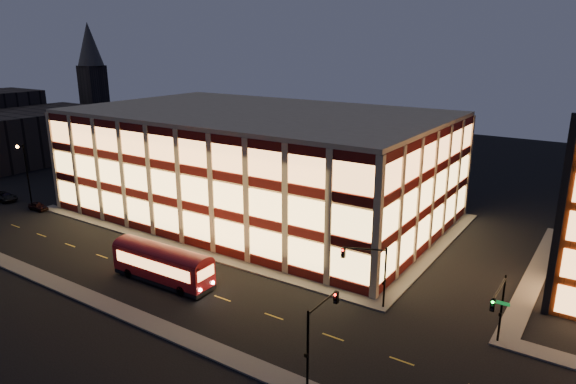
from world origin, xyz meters
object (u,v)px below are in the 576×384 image
Objects in this scene: parked_car_0 at (38,206)px; parked_car_2 at (3,196)px; parked_car_1 at (6,197)px; trolley_bus at (162,262)px.

parked_car_0 is 0.68× the size of parked_car_2.
parked_car_2 reaches higher than parked_car_1.
parked_car_1 is at bearing 170.26° from trolley_bus.
parked_car_2 reaches higher than parked_car_0.
parked_car_1 is at bearing 88.39° from parked_car_0.
trolley_bus is 2.33× the size of parked_car_2.
parked_car_1 is at bearing -41.72° from parked_car_2.
parked_car_2 is (-0.24, -0.31, 0.13)m from parked_car_1.
parked_car_1 is (-40.96, 6.08, -1.59)m from trolley_bus.
parked_car_0 is (-32.42, 6.11, -1.58)m from trolley_bus.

